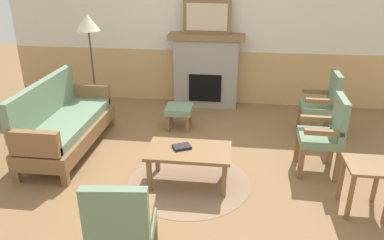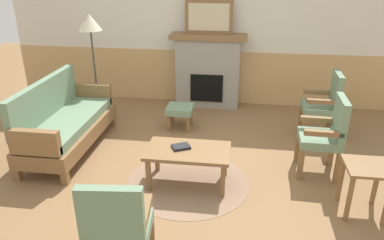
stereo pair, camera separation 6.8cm
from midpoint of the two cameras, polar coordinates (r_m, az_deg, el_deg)
ground_plane at (r=4.66m, az=-0.96°, el=-7.92°), size 14.00×14.00×0.00m
wall_back at (r=6.66m, az=2.18°, el=13.73°), size 7.20×0.14×2.70m
fireplace at (r=6.56m, az=1.89°, el=7.70°), size 1.30×0.44×1.28m
framed_picture at (r=6.38m, az=2.00°, el=15.57°), size 0.80×0.04×0.56m
couch at (r=5.29m, az=-19.38°, el=-0.55°), size 0.70×1.80×0.98m
coffee_table at (r=4.26m, az=-0.95°, el=-5.21°), size 0.96×0.56×0.44m
round_rug at (r=4.45m, az=-0.92°, el=-9.54°), size 1.45×1.45×0.01m
book_on_table at (r=4.26m, az=-2.05°, el=-4.14°), size 0.24×0.22×0.03m
footstool at (r=5.73m, az=-2.34°, el=1.42°), size 0.40×0.40×0.36m
armchair_near_fireplace at (r=4.69m, az=19.62°, el=-1.73°), size 0.49×0.49×0.98m
armchair_by_window_left at (r=5.69m, az=19.32°, el=2.69°), size 0.49×0.49×0.98m
armchair_front_left at (r=3.01m, az=-11.53°, el=-15.97°), size 0.53×0.53×0.98m
side_table at (r=4.16m, az=24.92°, el=-7.57°), size 0.44×0.44×0.55m
floor_lamp_by_couch at (r=6.07m, az=-15.98°, el=13.28°), size 0.36×0.36×1.68m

